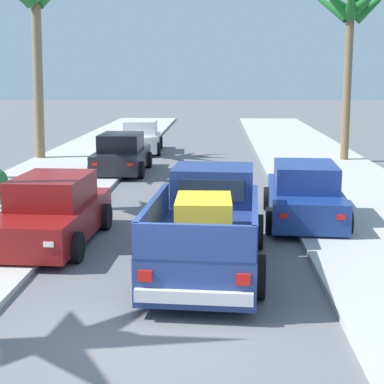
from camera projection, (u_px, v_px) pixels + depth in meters
name	position (u px, v px, depth m)	size (l,w,h in m)	color
ground_plane	(160.00, 341.00, 8.44)	(160.00, 160.00, 0.00)	slate
sidewalk_left	(49.00, 183.00, 20.39)	(4.66, 60.00, 0.12)	#B2AFA8
sidewalk_right	(341.00, 185.00, 19.96)	(4.66, 60.00, 0.12)	#B2AFA8
curb_left	(76.00, 183.00, 20.36)	(0.16, 60.00, 0.10)	silver
curb_right	(314.00, 185.00, 20.01)	(0.16, 60.00, 0.10)	silver
pickup_truck	(208.00, 227.00, 11.54)	(2.45, 5.32, 1.80)	navy
car_left_near	(53.00, 212.00, 13.19)	(2.16, 4.32, 1.54)	maroon
car_right_near	(122.00, 155.00, 22.70)	(2.03, 4.26, 1.54)	black
car_left_mid	(304.00, 195.00, 15.13)	(2.21, 4.34, 1.54)	navy
car_right_mid	(141.00, 138.00, 28.71)	(2.20, 4.33, 1.54)	silver
palm_tree_right_fore	(33.00, 5.00, 25.10)	(3.65, 3.76, 8.30)	#846B4C
palm_tree_right_back	(350.00, 16.00, 24.50)	(3.57, 3.49, 7.42)	brown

